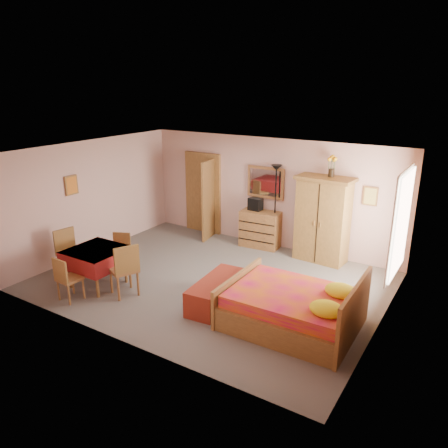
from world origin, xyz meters
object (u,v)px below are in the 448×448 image
Objects in this scene: chest_of_drawers at (260,229)px; dining_table at (98,267)px; stereo at (255,204)px; chair_north at (120,254)px; wardrobe at (323,220)px; sunflower_vase at (332,166)px; chair_east at (124,269)px; chair_south at (70,278)px; chair_west at (71,254)px; wall_mirror at (266,182)px; floor_lamp at (275,208)px; bench at (216,292)px; bed at (292,298)px.

dining_table is at bearing -120.28° from chest_of_drawers.
chair_north is (-1.61, -2.94, -0.62)m from stereo.
sunflower_vase is (0.09, 0.08, 1.18)m from wardrobe.
chair_east reaches higher than chest_of_drawers.
stereo is 0.37× the size of chair_south.
dining_table is at bearing -113.18° from stereo.
sunflower_vase is 5.70m from chair_west.
chair_east is (-0.83, -3.62, -0.52)m from stereo.
wall_mirror is 1.67m from wardrobe.
chair_south is at bearing -127.72° from sunflower_vase.
chair_east is at bearing -102.92° from stereo.
wall_mirror is 0.47× the size of floor_lamp.
sunflower_vase is 0.45× the size of dining_table.
floor_lamp is at bearing 4.49° from chair_east.
wall_mirror reaches higher than wardrobe.
chair_north is (-2.44, 0.08, 0.18)m from bench.
bed is at bearing -55.38° from wall_mirror.
chest_of_drawers reaches higher than bench.
sunflower_vase is at bearing 45.23° from wardrobe.
chair_west is (-0.70, -0.66, 0.08)m from chair_north.
stereo is 3.97m from dining_table.
chest_of_drawers is 2.04× the size of sunflower_vase.
floor_lamp is at bearing 152.27° from chair_west.
bed is 2.06× the size of dining_table.
chest_of_drawers is 3.39m from chair_north.
chest_of_drawers reaches higher than chair_south.
wall_mirror is 0.50× the size of wardrobe.
chair_east reaches higher than chair_north.
wardrobe reaches higher than bed.
dining_table is 0.67m from chair_north.
bench is 1.79m from chair_east.
bed is 3.87m from dining_table.
chair_north reaches higher than bench.
wall_mirror is 2.07× the size of sunflower_vase.
chair_south is at bearing -109.47° from stereo.
stereo reaches higher than bed.
floor_lamp is 2.38× the size of chair_south.
chest_of_drawers is 1.14× the size of chair_north.
wardrobe is at bearing -11.14° from chair_east.
stereo is at bearing 126.79° from bed.
bed is at bearing -53.55° from chair_east.
stereo is 3.23m from bench.
stereo is 3.41m from chair_north.
stereo is 0.30× the size of dining_table.
sunflower_vase is 0.56× the size of chair_north.
chest_of_drawers is 0.99× the size of wall_mirror.
dining_table is (-3.81, -0.64, -0.11)m from bed.
chest_of_drawers is 0.44× the size of bed.
sunflower_vase reaches higher than chair_south.
chair_north is at bearing 73.60° from chair_east.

